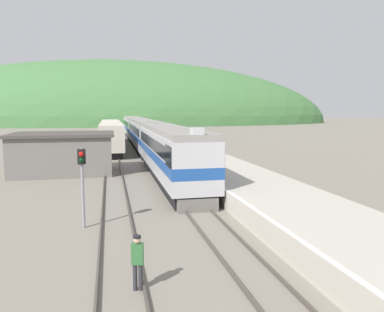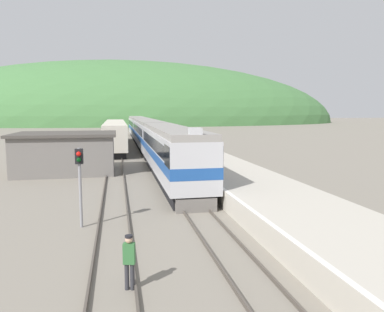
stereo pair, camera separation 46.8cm
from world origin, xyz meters
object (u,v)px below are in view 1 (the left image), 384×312
Objects in this scene: track_worker at (137,259)px; signal_post_siding at (82,171)px; carriage_second at (144,134)px; carriage_third at (133,127)px; siding_train at (111,134)px; express_train_lead_car at (170,151)px.

signal_post_siding is at bearing 106.75° from track_worker.
signal_post_siding is at bearing -99.92° from carriage_second.
carriage_third reaches higher than siding_train.
express_train_lead_car is at bearing -90.00° from carriage_second.
carriage_second is at bearing -90.00° from carriage_third.
carriage_third reaches higher than track_worker.
siding_train is at bearing 87.80° from signal_post_siding.
siding_train is at bearing -103.40° from carriage_third.
track_worker is (2.05, -6.81, -1.75)m from signal_post_siding.
carriage_second is 13.05× the size of track_worker.
express_train_lead_car is at bearing 77.84° from track_worker.
express_train_lead_car is 22.74m from carriage_second.
carriage_second reaches higher than siding_train.
signal_post_siding is (-5.95, -34.03, 0.43)m from carriage_second.
carriage_second is 34.55m from signal_post_siding.
express_train_lead_car is at bearing 62.21° from signal_post_siding.
carriage_third is (0.00, 23.81, 0.00)m from carriage_second.
express_train_lead_car reaches higher than carriage_second.
express_train_lead_car is 5.30× the size of signal_post_siding.
siding_train reaches higher than track_worker.
carriage_third is at bearing 76.60° from siding_train.
track_worker is at bearing -95.46° from carriage_second.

